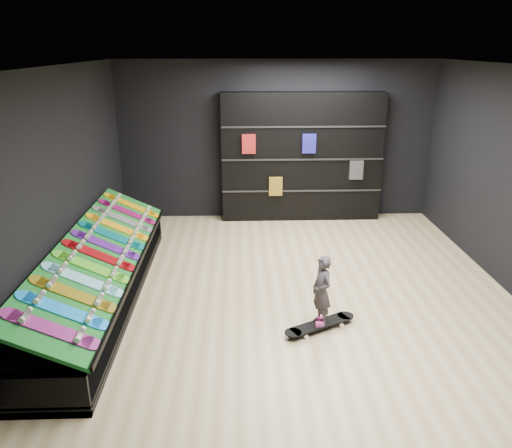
{
  "coord_description": "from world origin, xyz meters",
  "views": [
    {
      "loc": [
        -0.72,
        -6.01,
        3.24
      ],
      "look_at": [
        -0.5,
        0.2,
        1.0
      ],
      "focal_mm": 35.0,
      "sensor_mm": 36.0,
      "label": 1
    }
  ],
  "objects_px": {
    "floor_skateboard": "(320,327)",
    "child": "(321,304)",
    "display_rack": "(102,284)",
    "back_shelving": "(302,157)"
  },
  "relations": [
    {
      "from": "floor_skateboard",
      "to": "child",
      "type": "relative_size",
      "value": 1.88
    },
    {
      "from": "display_rack",
      "to": "child",
      "type": "bearing_deg",
      "value": -16.31
    },
    {
      "from": "back_shelving",
      "to": "child",
      "type": "height_order",
      "value": "back_shelving"
    },
    {
      "from": "floor_skateboard",
      "to": "child",
      "type": "xyz_separation_m",
      "value": [
        -0.0,
        0.0,
        0.31
      ]
    },
    {
      "from": "child",
      "to": "display_rack",
      "type": "bearing_deg",
      "value": -126.21
    },
    {
      "from": "display_rack",
      "to": "floor_skateboard",
      "type": "relative_size",
      "value": 4.59
    },
    {
      "from": "floor_skateboard",
      "to": "child",
      "type": "height_order",
      "value": "child"
    },
    {
      "from": "display_rack",
      "to": "back_shelving",
      "type": "height_order",
      "value": "back_shelving"
    },
    {
      "from": "child",
      "to": "back_shelving",
      "type": "bearing_deg",
      "value": 156.7
    },
    {
      "from": "back_shelving",
      "to": "floor_skateboard",
      "type": "relative_size",
      "value": 3.1
    }
  ]
}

